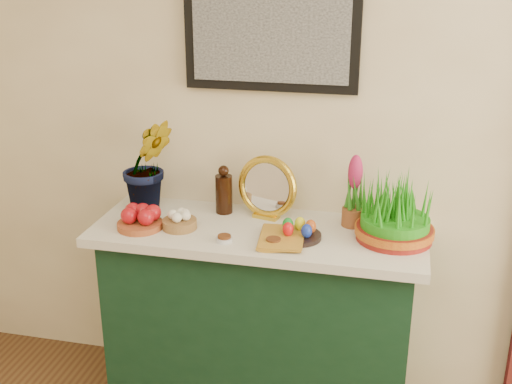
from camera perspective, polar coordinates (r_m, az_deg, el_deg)
room at (r=0.63m, az=-5.61°, el=-5.81°), size 4.50×4.54×2.72m
sideboard at (r=2.93m, az=0.22°, el=-11.55°), size 1.30×0.45×0.85m
tablecloth at (r=2.72m, az=0.24°, el=-3.59°), size 1.40×0.55×0.04m
hyacinth_green at (r=2.85m, az=-9.64°, el=3.68°), size 0.36×0.35×0.56m
apple_bowl at (r=2.74m, az=-10.30°, el=-2.38°), size 0.24×0.24×0.10m
garlic_basket at (r=2.72m, az=-6.82°, el=-2.56°), size 0.17×0.17×0.08m
vinegar_cruet at (r=2.84m, az=-2.87°, el=0.01°), size 0.08×0.08×0.22m
mirror at (r=2.78m, az=0.99°, el=0.37°), size 0.28×0.12×0.28m
book at (r=2.60m, az=0.30°, el=-3.96°), size 0.19×0.25×0.03m
spice_dish_left at (r=2.59m, az=-2.84°, el=-4.17°), size 0.07×0.07×0.03m
spice_dish_right at (r=2.55m, az=1.56°, el=-4.48°), size 0.07×0.07×0.03m
egg_plate at (r=2.61m, az=3.79°, el=-3.55°), size 0.24×0.24×0.08m
hyacinth_pink at (r=2.72m, az=8.72°, el=-0.21°), size 0.10×0.10×0.31m
wheatgrass_sabzeh at (r=2.62m, az=12.31°, el=-1.85°), size 0.32×0.32×0.26m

